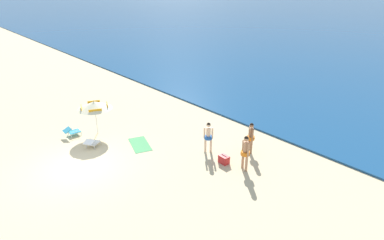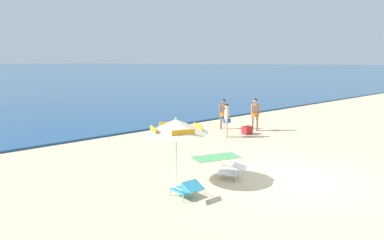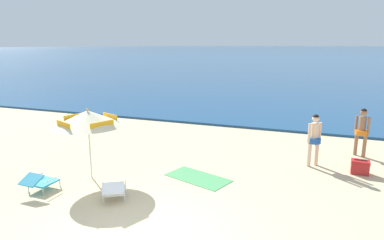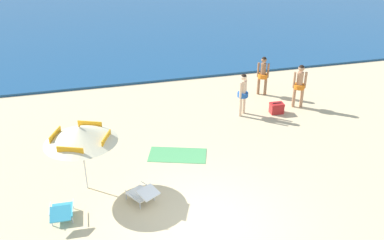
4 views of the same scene
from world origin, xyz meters
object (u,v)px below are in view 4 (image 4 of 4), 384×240
object	(u,v)px
person_standing_near_shore	(263,73)
cooler_box	(277,108)
person_wading_in	(300,83)
beach_towel	(178,155)
lounge_chair_beside_umbrella	(62,212)
lounge_chair_under_umbrella	(143,193)
beach_umbrella_striped_main	(80,134)
person_standing_beside	(243,91)

from	to	relation	value
person_standing_near_shore	cooler_box	size ratio (longest dim) A/B	3.19
person_wading_in	beach_towel	world-z (taller)	person_wading_in
person_standing_near_shore	lounge_chair_beside_umbrella	bearing A→B (deg)	-142.68
lounge_chair_under_umbrella	beach_towel	world-z (taller)	lounge_chair_under_umbrella
lounge_chair_beside_umbrella	person_wading_in	distance (m)	9.90
person_standing_near_shore	beach_towel	distance (m)	5.88
lounge_chair_under_umbrella	person_standing_near_shore	distance (m)	8.25
person_standing_near_shore	person_wading_in	size ratio (longest dim) A/B	0.95
lounge_chair_under_umbrella	beach_towel	distance (m)	2.49
beach_umbrella_striped_main	person_standing_beside	world-z (taller)	beach_umbrella_striped_main
lounge_chair_under_umbrella	beach_towel	size ratio (longest dim) A/B	0.56
beach_towel	person_standing_near_shore	bearing A→B (deg)	40.26
person_standing_beside	lounge_chair_under_umbrella	bearing A→B (deg)	-135.90
lounge_chair_under_umbrella	cooler_box	world-z (taller)	lounge_chair_under_umbrella
person_standing_near_shore	person_standing_beside	world-z (taller)	person_standing_near_shore
lounge_chair_beside_umbrella	person_standing_beside	world-z (taller)	person_standing_beside
person_standing_beside	person_wading_in	world-z (taller)	person_wading_in
person_standing_beside	beach_towel	distance (m)	3.81
beach_umbrella_striped_main	lounge_chair_beside_umbrella	size ratio (longest dim) A/B	2.90
cooler_box	beach_towel	xyz separation A→B (m)	(-4.28, -1.98, -0.20)
person_standing_beside	person_standing_near_shore	bearing A→B (deg)	46.93
lounge_chair_beside_umbrella	beach_umbrella_striped_main	bearing A→B (deg)	62.20
person_wading_in	beach_towel	distance (m)	5.85
person_standing_beside	cooler_box	xyz separation A→B (m)	(1.31, -0.21, -0.74)
person_wading_in	lounge_chair_beside_umbrella	bearing A→B (deg)	-152.52
beach_umbrella_striped_main	cooler_box	size ratio (longest dim) A/B	5.12
beach_umbrella_striped_main	person_standing_near_shore	world-z (taller)	beach_umbrella_striped_main
person_standing_beside	person_wading_in	bearing A→B (deg)	2.29
beach_towel	cooler_box	bearing A→B (deg)	24.84
lounge_chair_under_umbrella	person_standing_beside	distance (m)	6.13
lounge_chair_beside_umbrella	person_standing_near_shore	distance (m)	9.95
beach_umbrella_striped_main	person_standing_beside	size ratio (longest dim) A/B	1.61
beach_umbrella_striped_main	lounge_chair_under_umbrella	size ratio (longest dim) A/B	2.61
beach_umbrella_striped_main	beach_towel	size ratio (longest dim) A/B	1.45
lounge_chair_beside_umbrella	beach_towel	world-z (taller)	lounge_chair_beside_umbrella
beach_umbrella_striped_main	lounge_chair_beside_umbrella	xyz separation A→B (m)	(-0.65, -1.23, -1.44)
person_wading_in	beach_towel	size ratio (longest dim) A/B	0.95
lounge_chair_beside_umbrella	person_standing_beside	size ratio (longest dim) A/B	0.55
lounge_chair_beside_umbrella	cooler_box	bearing A→B (deg)	28.74
person_standing_beside	beach_towel	world-z (taller)	person_standing_beside
beach_umbrella_striped_main	person_standing_near_shore	bearing A→B (deg)	33.44
lounge_chair_beside_umbrella	person_standing_near_shore	bearing A→B (deg)	37.32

